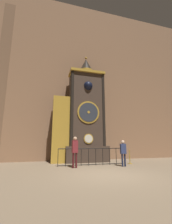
{
  "coord_description": "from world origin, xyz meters",
  "views": [
    {
      "loc": [
        -2.91,
        -6.75,
        1.45
      ],
      "look_at": [
        0.3,
        5.03,
        3.96
      ],
      "focal_mm": 24.0,
      "sensor_mm": 36.0,
      "label": 1
    }
  ],
  "objects_px": {
    "clock_tower": "(82,115)",
    "visitor_far": "(123,150)",
    "visitor_near": "(75,149)",
    "stanchion_post": "(130,159)"
  },
  "relations": [
    {
      "from": "visitor_near",
      "to": "visitor_far",
      "type": "bearing_deg",
      "value": -6.85
    },
    {
      "from": "visitor_near",
      "to": "visitor_far",
      "type": "distance_m",
      "value": 3.09
    },
    {
      "from": "clock_tower",
      "to": "stanchion_post",
      "type": "relative_size",
      "value": 9.27
    },
    {
      "from": "visitor_far",
      "to": "stanchion_post",
      "type": "bearing_deg",
      "value": 50.5
    },
    {
      "from": "visitor_far",
      "to": "stanchion_post",
      "type": "distance_m",
      "value": 1.57
    },
    {
      "from": "visitor_near",
      "to": "visitor_far",
      "type": "xyz_separation_m",
      "value": [
        3.08,
        -0.23,
        -0.13
      ]
    },
    {
      "from": "visitor_near",
      "to": "stanchion_post",
      "type": "relative_size",
      "value": 1.86
    },
    {
      "from": "visitor_near",
      "to": "stanchion_post",
      "type": "height_order",
      "value": "visitor_near"
    },
    {
      "from": "clock_tower",
      "to": "visitor_far",
      "type": "height_order",
      "value": "clock_tower"
    },
    {
      "from": "clock_tower",
      "to": "visitor_far",
      "type": "distance_m",
      "value": 4.45
    }
  ]
}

